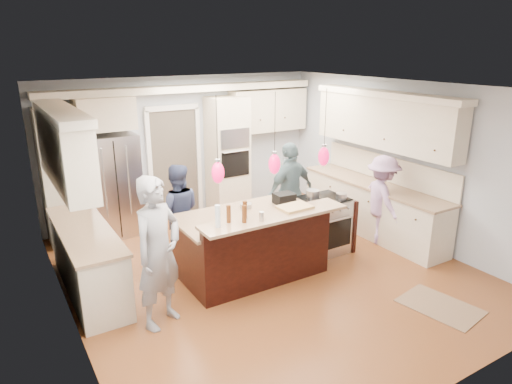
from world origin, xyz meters
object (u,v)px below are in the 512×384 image
(island_range, at_px, (323,224))
(person_far_left, at_px, (177,212))
(kitchen_island, at_px, (252,243))
(person_bar_end, at_px, (158,253))
(refrigerator, at_px, (112,186))

(island_range, relative_size, person_far_left, 0.60)
(kitchen_island, relative_size, island_range, 2.28)
(kitchen_island, distance_m, person_bar_end, 1.72)
(person_far_left, bearing_deg, island_range, 174.32)
(refrigerator, bearing_deg, person_far_left, -67.89)
(kitchen_island, height_order, person_bar_end, person_bar_end)
(kitchen_island, bearing_deg, person_far_left, 122.92)
(refrigerator, distance_m, island_range, 3.71)
(island_range, height_order, person_bar_end, person_bar_end)
(person_bar_end, distance_m, person_far_left, 1.83)
(kitchen_island, bearing_deg, person_bar_end, -161.65)
(island_range, bearing_deg, kitchen_island, -176.90)
(kitchen_island, xyz_separation_m, person_bar_end, (-1.57, -0.52, 0.44))
(island_range, relative_size, person_bar_end, 0.50)
(kitchen_island, relative_size, person_bar_end, 1.13)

